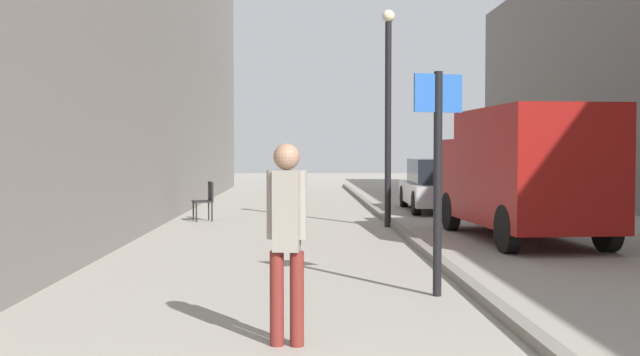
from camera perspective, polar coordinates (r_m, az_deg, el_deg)
ground_plane at (r=14.77m, az=0.33°, el=-4.43°), size 80.00×80.00×0.00m
kerb_strip at (r=14.90m, az=6.43°, el=-4.16°), size 0.16×40.00×0.12m
pedestrian_main_foreground at (r=6.38m, az=-2.58°, el=-3.98°), size 0.35×0.23×1.75m
delivery_van at (r=14.38m, az=15.24°, el=0.54°), size 2.23×5.18×2.45m
parked_car at (r=20.91m, az=9.16°, el=-0.57°), size 1.94×4.25×1.45m
street_sign_post at (r=8.64m, az=9.06°, el=1.15°), size 0.59×0.19×2.60m
lamp_post at (r=16.35m, az=5.27°, el=5.75°), size 0.28×0.28×4.76m
cafe_chair_near_window at (r=17.91m, az=-8.76°, el=-1.55°), size 0.56×0.56×0.94m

